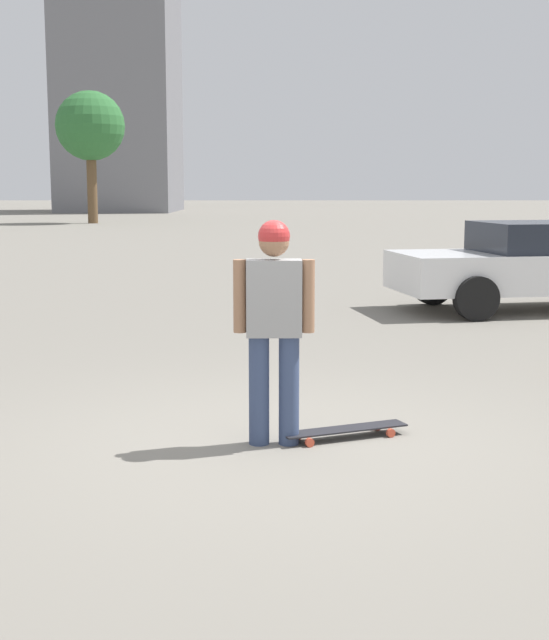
% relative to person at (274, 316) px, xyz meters
% --- Properties ---
extents(ground_plane, '(220.00, 220.00, 0.00)m').
position_rel_person_xyz_m(ground_plane, '(0.00, 0.00, -0.95)').
color(ground_plane, gray).
extents(person, '(0.59, 0.23, 1.65)m').
position_rel_person_xyz_m(person, '(0.00, 0.00, 0.00)').
color(person, '#38476B').
rests_on(person, ground_plane).
extents(skateboard, '(0.99, 0.54, 0.08)m').
position_rel_person_xyz_m(skateboard, '(-0.53, -0.14, -0.89)').
color(skateboard, '#232328').
rests_on(skateboard, ground_plane).
extents(car_parked_near, '(4.59, 2.52, 1.34)m').
position_rel_person_xyz_m(car_parked_near, '(-4.04, -7.17, -0.25)').
color(car_parked_near, silver).
rests_on(car_parked_near, ground_plane).
extents(tree_distant, '(3.45, 3.45, 6.58)m').
position_rel_person_xyz_m(tree_distant, '(9.18, -39.00, 3.83)').
color(tree_distant, brown).
rests_on(tree_distant, ground_plane).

